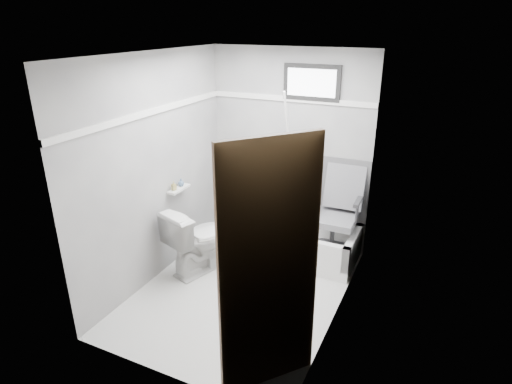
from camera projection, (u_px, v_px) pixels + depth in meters
The scene contains 19 objects.
floor at pixel (242, 290), 4.54m from camera, with size 2.60×2.60×0.00m, color white.
ceiling at pixel (239, 54), 3.64m from camera, with size 2.60×2.60×0.00m, color silver.
wall_back at pixel (289, 150), 5.19m from camera, with size 2.00×0.02×2.40m, color gray.
wall_front at pixel (157, 245), 3.00m from camera, with size 2.00×0.02×2.40m, color gray.
wall_left at pixel (156, 171), 4.49m from camera, with size 0.02×2.60×2.40m, color gray.
wall_right at pixel (343, 203), 3.70m from camera, with size 0.02×2.60×2.40m, color gray.
bathtub at pixel (294, 239), 5.16m from camera, with size 1.50×0.70×0.42m, color white, non-canonical shape.
office_chair at pixel (334, 213), 4.86m from camera, with size 0.59×0.59×1.02m, color slate, non-canonical shape.
toilet at pixel (199, 239), 4.79m from camera, with size 0.44×0.79×0.77m, color silver.
door at pixel (287, 304), 2.71m from camera, with size 0.78×0.78×2.00m, color #55311F, non-canonical shape.
window at pixel (312, 82), 4.77m from camera, with size 0.66×0.04×0.40m, color black, non-canonical shape.
backerboard at pixel (307, 184), 5.23m from camera, with size 1.50×0.02×0.78m, color #4C4C4F.
trim_back at pixel (290, 99), 4.94m from camera, with size 2.00×0.02×0.06m, color white.
trim_left at pixel (151, 112), 4.25m from camera, with size 0.02×2.60×0.06m, color white.
pole at pixel (291, 169), 4.99m from camera, with size 0.02×0.02×1.95m, color silver.
shelf at pixel (179, 189), 4.82m from camera, with size 0.10×0.32×0.03m, color silver.
soap_bottle_a at pixel (174, 186), 4.73m from camera, with size 0.05×0.05×0.10m, color #9D904E.
soap_bottle_b at pixel (181, 182), 4.85m from camera, with size 0.07×0.07×0.09m, color #4A6688.
faucet at pixel (272, 198), 5.48m from camera, with size 0.26×0.10×0.16m, color silver, non-canonical shape.
Camera 1 is at (1.76, -3.40, 2.67)m, focal length 30.00 mm.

